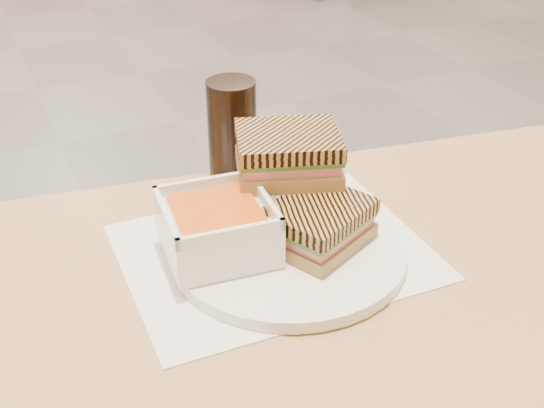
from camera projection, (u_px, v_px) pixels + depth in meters
name	position (u px, v px, depth m)	size (l,w,h in m)	color
main_table	(374.00, 391.00, 0.78)	(1.28, 0.85, 0.75)	#A88255
tray_liner	(274.00, 252.00, 0.82)	(0.35, 0.27, 0.00)	white
plate	(288.00, 250.00, 0.81)	(0.27, 0.27, 0.01)	white
soup_bowl	(217.00, 229.00, 0.78)	(0.13, 0.13, 0.06)	white
panini_lower	(318.00, 224.00, 0.79)	(0.14, 0.13, 0.05)	tan
panini_upper	(288.00, 154.00, 0.83)	(0.15, 0.13, 0.05)	tan
cola_glass	(232.00, 131.00, 0.94)	(0.07, 0.07, 0.14)	black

